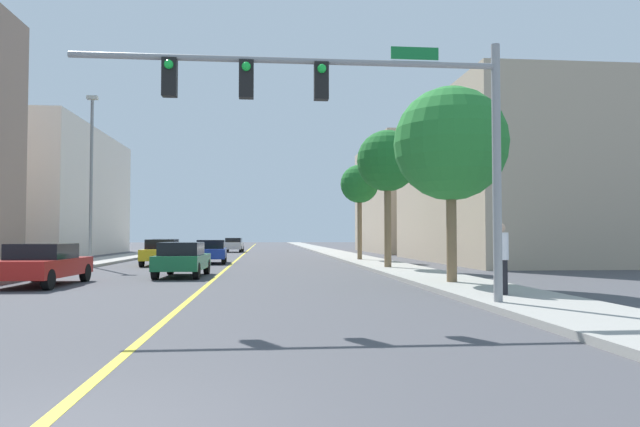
# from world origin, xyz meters

# --- Properties ---
(ground) EXTENTS (192.00, 192.00, 0.00)m
(ground) POSITION_xyz_m (0.00, 42.00, 0.00)
(ground) COLOR #47474C
(sidewalk_left) EXTENTS (2.81, 168.00, 0.15)m
(sidewalk_left) POSITION_xyz_m (-8.22, 42.00, 0.07)
(sidewalk_left) COLOR #9E9B93
(sidewalk_left) RESTS_ON ground
(sidewalk_right) EXTENTS (2.81, 168.00, 0.15)m
(sidewalk_right) POSITION_xyz_m (8.22, 42.00, 0.07)
(sidewalk_right) COLOR #9E9B93
(sidewalk_right) RESTS_ON ground
(lane_marking_center) EXTENTS (0.16, 144.00, 0.01)m
(lane_marking_center) POSITION_xyz_m (0.00, 42.00, 0.00)
(lane_marking_center) COLOR yellow
(lane_marking_center) RESTS_ON ground
(building_left_far) EXTENTS (13.32, 20.74, 10.70)m
(building_left_far) POSITION_xyz_m (-18.90, 47.12, 5.35)
(building_left_far) COLOR silver
(building_left_far) RESTS_ON ground
(building_right_near) EXTENTS (11.04, 18.34, 10.09)m
(building_right_near) POSITION_xyz_m (17.76, 30.84, 5.05)
(building_right_near) COLOR tan
(building_right_near) RESTS_ON ground
(building_right_far) EXTENTS (15.81, 17.84, 10.85)m
(building_right_far) POSITION_xyz_m (20.14, 52.33, 5.43)
(building_right_far) COLOR tan
(building_right_far) RESTS_ON ground
(traffic_signal_mast) EXTENTS (9.61, 0.36, 5.92)m
(traffic_signal_mast) POSITION_xyz_m (3.92, 8.14, 4.53)
(traffic_signal_mast) COLOR gray
(traffic_signal_mast) RESTS_ON sidewalk_right
(street_lamp) EXTENTS (0.56, 0.28, 8.98)m
(street_lamp) POSITION_xyz_m (-7.31, 27.02, 5.07)
(street_lamp) COLOR gray
(street_lamp) RESTS_ON sidewalk_left
(palm_near) EXTENTS (3.74, 3.74, 6.39)m
(palm_near) POSITION_xyz_m (7.99, 13.78, 4.65)
(palm_near) COLOR brown
(palm_near) RESTS_ON sidewalk_right
(palm_mid) EXTENTS (2.95, 2.95, 6.59)m
(palm_mid) POSITION_xyz_m (7.78, 22.68, 5.20)
(palm_mid) COLOR brown
(palm_mid) RESTS_ON sidewalk_right
(palm_far) EXTENTS (2.44, 2.44, 6.01)m
(palm_far) POSITION_xyz_m (7.88, 31.59, 4.87)
(palm_far) COLOR brown
(palm_far) RESTS_ON sidewalk_right
(car_red) EXTENTS (2.07, 4.42, 1.39)m
(car_red) POSITION_xyz_m (-5.42, 15.32, 0.72)
(car_red) COLOR red
(car_red) RESTS_ON ground
(car_blue) EXTENTS (1.93, 4.20, 1.40)m
(car_blue) POSITION_xyz_m (-1.28, 30.15, 0.71)
(car_blue) COLOR #1E389E
(car_blue) RESTS_ON ground
(car_gray) EXTENTS (1.94, 4.40, 1.41)m
(car_gray) POSITION_xyz_m (-5.20, 37.67, 0.74)
(car_gray) COLOR slate
(car_gray) RESTS_ON ground
(car_yellow) EXTENTS (1.93, 4.55, 1.44)m
(car_yellow) POSITION_xyz_m (-3.82, 28.36, 0.74)
(car_yellow) COLOR gold
(car_yellow) RESTS_ON ground
(car_green) EXTENTS (1.85, 4.13, 1.39)m
(car_green) POSITION_xyz_m (-1.37, 18.97, 0.73)
(car_green) COLOR #196638
(car_green) RESTS_ON ground
(car_silver) EXTENTS (1.86, 4.15, 1.42)m
(car_silver) POSITION_xyz_m (-1.20, 53.59, 0.75)
(car_silver) COLOR #BCBCC1
(car_silver) RESTS_ON ground
(pedestrian) EXTENTS (0.38, 0.38, 1.82)m
(pedestrian) POSITION_xyz_m (7.96, 9.75, 1.07)
(pedestrian) COLOR black
(pedestrian) RESTS_ON sidewalk_right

